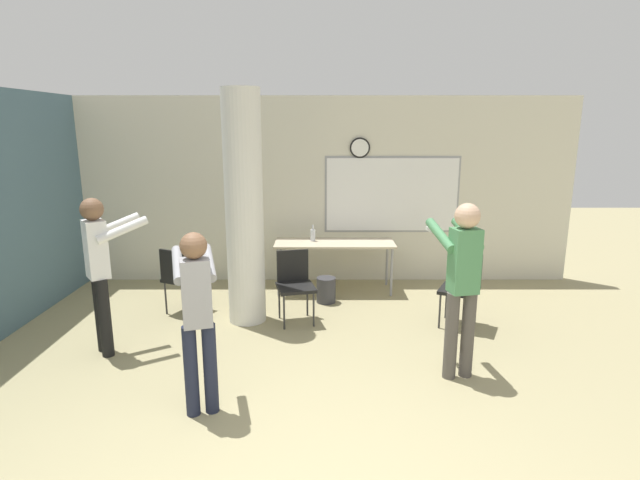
% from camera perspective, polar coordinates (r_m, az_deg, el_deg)
% --- Properties ---
extents(wall_back, '(8.00, 0.15, 2.80)m').
position_cam_1_polar(wall_back, '(7.64, -0.91, 5.64)').
color(wall_back, beige).
rests_on(wall_back, ground_plane).
extents(support_pillar, '(0.45, 0.45, 2.80)m').
position_cam_1_polar(support_pillar, '(6.01, -8.53, 3.48)').
color(support_pillar, silver).
rests_on(support_pillar, ground_plane).
extents(folding_table, '(1.72, 0.63, 0.73)m').
position_cam_1_polar(folding_table, '(7.22, 1.80, -0.63)').
color(folding_table, beige).
rests_on(folding_table, ground_plane).
extents(bottle_on_table, '(0.07, 0.07, 0.24)m').
position_cam_1_polar(bottle_on_table, '(7.25, -0.69, 0.59)').
color(bottle_on_table, silver).
rests_on(bottle_on_table, folding_table).
extents(waste_bin, '(0.26, 0.26, 0.35)m').
position_cam_1_polar(waste_bin, '(6.87, 0.82, -5.72)').
color(waste_bin, '#38383D').
rests_on(waste_bin, ground_plane).
extents(chair_mid_room, '(0.59, 0.59, 0.87)m').
position_cam_1_polar(chair_mid_room, '(6.20, 16.44, -5.10)').
color(chair_mid_room, black).
rests_on(chair_mid_room, ground_plane).
extents(chair_table_front, '(0.53, 0.53, 0.87)m').
position_cam_1_polar(chair_table_front, '(6.15, -2.78, -4.70)').
color(chair_table_front, black).
rests_on(chair_table_front, ground_plane).
extents(chair_near_pillar, '(0.59, 0.59, 0.87)m').
position_cam_1_polar(chair_near_pillar, '(6.60, -15.48, -3.93)').
color(chair_near_pillar, black).
rests_on(chair_near_pillar, ground_plane).
extents(person_playing_front, '(0.47, 0.62, 1.57)m').
position_cam_1_polar(person_playing_front, '(4.21, -13.76, -7.68)').
color(person_playing_front, '#1E2338').
rests_on(person_playing_front, ground_plane).
extents(person_playing_side, '(0.46, 0.66, 1.70)m').
position_cam_1_polar(person_playing_side, '(4.84, 16.03, -4.09)').
color(person_playing_side, '#514C47').
rests_on(person_playing_side, ground_plane).
extents(person_watching_back, '(0.66, 0.60, 1.67)m').
position_cam_1_polar(person_watching_back, '(5.62, -23.70, -2.51)').
color(person_watching_back, black).
rests_on(person_watching_back, ground_plane).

